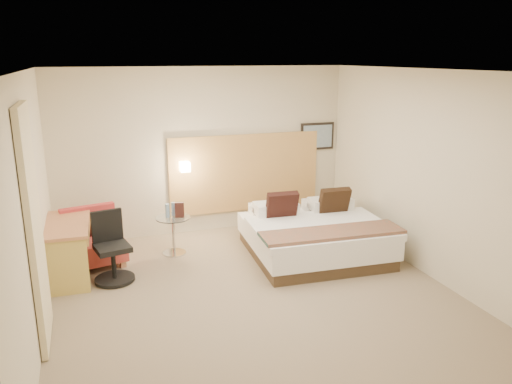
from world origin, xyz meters
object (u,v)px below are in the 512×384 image
object	(u,v)px
desk_chair	(112,253)
lounge_chair	(93,242)
side_table	(173,233)
bed	(314,235)
desk	(70,234)

from	to	relation	value
desk_chair	lounge_chair	bearing A→B (deg)	108.69
side_table	bed	bearing A→B (deg)	-19.83
bed	desk	xyz separation A→B (m)	(-3.37, 0.36, 0.29)
desk	bed	bearing A→B (deg)	-6.17
desk	desk_chair	size ratio (longest dim) A/B	1.34
side_table	desk_chair	xyz separation A→B (m)	(-0.91, -0.64, 0.06)
bed	side_table	distance (m)	2.08
lounge_chair	side_table	world-z (taller)	lounge_chair
bed	lounge_chair	bearing A→B (deg)	167.18
lounge_chair	desk_chair	bearing A→B (deg)	-71.31
side_table	desk	world-z (taller)	desk
side_table	lounge_chair	bearing A→B (deg)	-179.87
desk_chair	side_table	bearing A→B (deg)	35.10
bed	desk	distance (m)	3.40
desk	desk_chair	distance (m)	0.62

